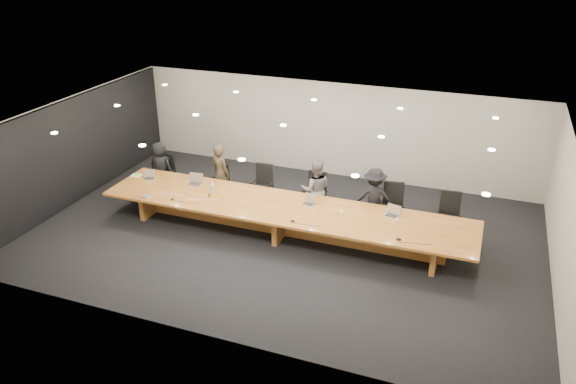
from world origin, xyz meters
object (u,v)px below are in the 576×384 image
(person_a, at_px, (161,167))
(person_b, at_px, (221,173))
(paper_cup_far, at_px, (396,221))
(chair_mid_right, at_px, (314,195))
(laptop_d, at_px, (308,200))
(laptop_a, at_px, (149,175))
(paper_cup_near, at_px, (341,213))
(conference_table, at_px, (284,215))
(mic_left, at_px, (172,199))
(chair_far_right, at_px, (449,216))
(chair_left, at_px, (219,182))
(chair_mid_left, at_px, (262,185))
(person_d, at_px, (374,198))
(person_c, at_px, (316,190))
(av_box, at_px, (147,197))
(laptop_b, at_px, (194,180))
(water_bottle, at_px, (212,188))
(chair_far_left, at_px, (165,173))
(mic_center, at_px, (293,221))
(mic_right, at_px, (399,239))
(laptop_e, at_px, (392,211))
(chair_right, at_px, (392,207))
(amber_mug, at_px, (209,195))

(person_a, height_order, person_b, person_b)
(person_a, xyz_separation_m, paper_cup_far, (6.77, -1.04, 0.07))
(chair_mid_right, xyz_separation_m, laptop_d, (0.14, -0.93, 0.30))
(laptop_a, relative_size, paper_cup_near, 3.19)
(chair_mid_right, distance_m, laptop_a, 4.38)
(conference_table, xyz_separation_m, laptop_a, (-3.90, 0.28, 0.34))
(paper_cup_far, distance_m, mic_left, 5.39)
(chair_mid_right, relative_size, chair_far_right, 1.01)
(chair_far_right, relative_size, person_b, 0.71)
(chair_left, xyz_separation_m, person_b, (0.11, -0.08, 0.31))
(laptop_a, xyz_separation_m, laptop_d, (4.41, 0.01, 0.01))
(chair_mid_left, xyz_separation_m, person_d, (3.02, -0.10, 0.19))
(chair_far_right, xyz_separation_m, person_a, (-7.82, -0.07, 0.15))
(person_c, xyz_separation_m, laptop_d, (0.08, -0.84, 0.10))
(chair_left, bearing_deg, av_box, -110.51)
(conference_table, bearing_deg, paper_cup_far, 2.77)
(conference_table, xyz_separation_m, person_c, (0.43, 1.13, 0.25))
(person_a, distance_m, paper_cup_far, 6.85)
(laptop_b, height_order, water_bottle, laptop_b)
(paper_cup_far, relative_size, mic_left, 0.81)
(laptop_d, bearing_deg, person_a, -172.82)
(person_b, bearing_deg, laptop_a, 50.11)
(chair_far_right, distance_m, paper_cup_far, 1.55)
(person_a, bearing_deg, chair_mid_right, -177.70)
(chair_far_left, relative_size, laptop_b, 2.95)
(paper_cup_near, xyz_separation_m, mic_center, (-0.94, -0.72, -0.03))
(person_d, height_order, laptop_a, person_d)
(mic_center, bearing_deg, mic_right, 0.34)
(laptop_e, bearing_deg, chair_right, 112.79)
(person_b, xyz_separation_m, mic_right, (5.10, -1.79, -0.04))
(chair_mid_left, bearing_deg, person_b, -176.26)
(person_d, height_order, water_bottle, person_d)
(laptop_d, distance_m, mic_right, 2.51)
(amber_mug, relative_size, mic_right, 0.71)
(av_box, distance_m, mic_center, 3.79)
(chair_right, distance_m, laptop_b, 5.05)
(mic_center, bearing_deg, laptop_d, 86.78)
(chair_right, distance_m, amber_mug, 4.48)
(laptop_a, bearing_deg, laptop_e, -19.46)
(chair_mid_left, height_order, laptop_d, chair_mid_left)
(mic_center, bearing_deg, laptop_a, 168.25)
(chair_left, xyz_separation_m, paper_cup_far, (5.02, -1.13, 0.29))
(chair_right, height_order, paper_cup_near, chair_right)
(person_d, bearing_deg, chair_far_left, -15.08)
(person_d, relative_size, laptop_b, 4.22)
(chair_left, relative_size, person_c, 0.64)
(chair_far_left, relative_size, person_b, 0.66)
(person_c, bearing_deg, laptop_d, 76.36)
(conference_table, relative_size, person_c, 5.81)
(conference_table, bearing_deg, amber_mug, -176.10)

